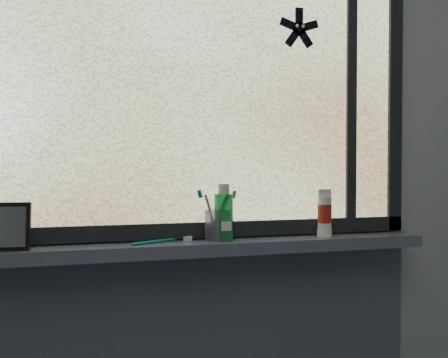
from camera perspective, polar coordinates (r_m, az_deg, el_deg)
wall_back at (r=1.62m, az=-4.98°, el=1.25°), size 3.00×0.01×2.50m
windowsill at (r=1.57m, az=-4.44°, el=-7.91°), size 1.62×0.14×0.04m
window_pane at (r=1.62m, az=-4.85°, el=11.18°), size 1.50×0.01×1.00m
frame_bottom at (r=1.61m, az=-4.78°, el=-5.88°), size 1.60×0.03×0.05m
frame_right at (r=1.92m, az=18.83°, el=9.58°), size 0.05×0.03×1.10m
frame_mullion at (r=1.83m, az=14.25°, el=10.03°), size 0.03×0.03×1.00m
starfish_sticker at (r=1.77m, az=8.58°, el=16.62°), size 0.15×0.02×0.15m
vanity_mirror at (r=1.52m, az=-23.22°, el=-5.01°), size 0.11×0.07×0.13m
toothbrush_cup at (r=1.59m, az=-0.90°, el=-5.32°), size 0.09×0.09×0.10m
toothbrush_lying at (r=1.56m, az=-7.69°, el=-6.98°), size 0.20×0.12×0.01m
mouthwash_bottle at (r=1.58m, az=-0.03°, el=-3.83°), size 0.07×0.07×0.15m
cream_tube at (r=1.70m, az=11.42°, el=-3.66°), size 0.05×0.05×0.11m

